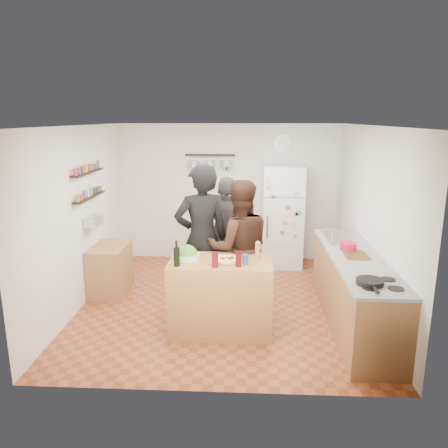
# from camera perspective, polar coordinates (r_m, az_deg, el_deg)

# --- Properties ---
(room_shell) EXTENTS (4.20, 4.20, 4.20)m
(room_shell) POSITION_cam_1_polar(r_m,az_deg,el_deg) (6.38, 0.13, 1.49)
(room_shell) COLOR brown
(room_shell) RESTS_ON ground
(prep_island) EXTENTS (1.25, 0.72, 0.91)m
(prep_island) POSITION_cam_1_polar(r_m,az_deg,el_deg) (5.49, -0.44, -9.31)
(prep_island) COLOR #A4763C
(prep_island) RESTS_ON floor
(pizza_board) EXTENTS (0.42, 0.34, 0.02)m
(pizza_board) POSITION_cam_1_polar(r_m,az_deg,el_deg) (5.30, 0.40, -4.78)
(pizza_board) COLOR brown
(pizza_board) RESTS_ON prep_island
(pizza) EXTENTS (0.34, 0.34, 0.02)m
(pizza) POSITION_cam_1_polar(r_m,az_deg,el_deg) (5.29, 0.40, -4.59)
(pizza) COLOR #D4BE8C
(pizza) RESTS_ON pizza_board
(salad_bowl) EXTENTS (0.32, 0.32, 0.06)m
(salad_bowl) POSITION_cam_1_polar(r_m,az_deg,el_deg) (5.40, -4.88, -4.22)
(salad_bowl) COLOR silver
(salad_bowl) RESTS_ON prep_island
(wine_bottle) EXTENTS (0.07, 0.07, 0.22)m
(wine_bottle) POSITION_cam_1_polar(r_m,az_deg,el_deg) (5.14, -6.20, -4.30)
(wine_bottle) COLOR black
(wine_bottle) RESTS_ON prep_island
(wine_glass_near) EXTENTS (0.07, 0.07, 0.18)m
(wine_glass_near) POSITION_cam_1_polar(r_m,az_deg,el_deg) (5.07, -1.18, -4.68)
(wine_glass_near) COLOR #5A0714
(wine_glass_near) RESTS_ON prep_island
(wine_glass_far) EXTENTS (0.07, 0.07, 0.16)m
(wine_glass_far) POSITION_cam_1_polar(r_m,az_deg,el_deg) (5.10, 1.89, -4.68)
(wine_glass_far) COLOR #4E060B
(wine_glass_far) RESTS_ON prep_island
(pepper_mill) EXTENTS (0.06, 0.06, 0.19)m
(pepper_mill) POSITION_cam_1_polar(r_m,az_deg,el_deg) (5.34, 4.42, -3.72)
(pepper_mill) COLOR #A96B47
(pepper_mill) RESTS_ON prep_island
(salt_canister) EXTENTS (0.07, 0.07, 0.12)m
(salt_canister) POSITION_cam_1_polar(r_m,az_deg,el_deg) (5.18, 2.79, -4.64)
(salt_canister) COLOR navy
(salt_canister) RESTS_ON prep_island
(person_left) EXTENTS (0.86, 0.71, 2.03)m
(person_left) POSITION_cam_1_polar(r_m,az_deg,el_deg) (5.87, -2.92, -1.96)
(person_left) COLOR black
(person_left) RESTS_ON floor
(person_center) EXTENTS (0.99, 0.83, 1.83)m
(person_center) POSITION_cam_1_polar(r_m,az_deg,el_deg) (5.83, 1.99, -3.12)
(person_center) COLOR black
(person_center) RESTS_ON floor
(person_back) EXTENTS (1.12, 0.68, 1.79)m
(person_back) POSITION_cam_1_polar(r_m,az_deg,el_deg) (6.35, 0.46, -1.87)
(person_back) COLOR #322F2D
(person_back) RESTS_ON floor
(counter_run) EXTENTS (0.63, 2.63, 0.90)m
(counter_run) POSITION_cam_1_polar(r_m,az_deg,el_deg) (5.87, 16.64, -8.37)
(counter_run) COLOR #9E7042
(counter_run) RESTS_ON floor
(stove_top) EXTENTS (0.60, 0.62, 0.02)m
(stove_top) POSITION_cam_1_polar(r_m,az_deg,el_deg) (4.86, 19.59, -7.51)
(stove_top) COLOR white
(stove_top) RESTS_ON counter_run
(skillet) EXTENTS (0.28, 0.28, 0.05)m
(skillet) POSITION_cam_1_polar(r_m,az_deg,el_deg) (4.80, 18.52, -7.18)
(skillet) COLOR black
(skillet) RESTS_ON stove_top
(sink) EXTENTS (0.50, 0.80, 0.03)m
(sink) POSITION_cam_1_polar(r_m,az_deg,el_deg) (6.51, 15.21, -1.78)
(sink) COLOR silver
(sink) RESTS_ON counter_run
(cutting_board) EXTENTS (0.30, 0.40, 0.02)m
(cutting_board) POSITION_cam_1_polar(r_m,az_deg,el_deg) (5.73, 16.93, -4.07)
(cutting_board) COLOR brown
(cutting_board) RESTS_ON counter_run
(red_bowl) EXTENTS (0.22, 0.22, 0.09)m
(red_bowl) POSITION_cam_1_polar(r_m,az_deg,el_deg) (5.94, 15.91, -2.79)
(red_bowl) COLOR #AF142F
(red_bowl) RESTS_ON counter_run
(fridge) EXTENTS (0.70, 0.68, 1.80)m
(fridge) POSITION_cam_1_polar(r_m,az_deg,el_deg) (7.80, 7.62, 1.01)
(fridge) COLOR white
(fridge) RESTS_ON floor
(wall_clock) EXTENTS (0.30, 0.03, 0.30)m
(wall_clock) POSITION_cam_1_polar(r_m,az_deg,el_deg) (7.95, 7.73, 10.36)
(wall_clock) COLOR silver
(wall_clock) RESTS_ON back_wall
(spice_shelf_lower) EXTENTS (0.12, 1.00, 0.02)m
(spice_shelf_lower) POSITION_cam_1_polar(r_m,az_deg,el_deg) (6.53, -17.15, 3.40)
(spice_shelf_lower) COLOR black
(spice_shelf_lower) RESTS_ON left_wall
(spice_shelf_upper) EXTENTS (0.12, 1.00, 0.02)m
(spice_shelf_upper) POSITION_cam_1_polar(r_m,az_deg,el_deg) (6.48, -17.37, 6.45)
(spice_shelf_upper) COLOR black
(spice_shelf_upper) RESTS_ON left_wall
(produce_basket) EXTENTS (0.18, 0.35, 0.14)m
(produce_basket) POSITION_cam_1_polar(r_m,az_deg,el_deg) (6.59, -16.69, 0.41)
(produce_basket) COLOR silver
(produce_basket) RESTS_ON left_wall
(side_table) EXTENTS (0.50, 0.80, 0.73)m
(side_table) POSITION_cam_1_polar(r_m,az_deg,el_deg) (6.88, -14.61, -5.72)
(side_table) COLOR #A78046
(side_table) RESTS_ON floor
(pot_rack) EXTENTS (0.90, 0.04, 0.04)m
(pot_rack) POSITION_cam_1_polar(r_m,az_deg,el_deg) (7.89, -1.84, 8.99)
(pot_rack) COLOR black
(pot_rack) RESTS_ON back_wall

